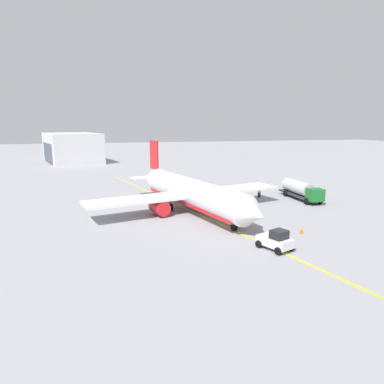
# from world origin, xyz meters

# --- Properties ---
(ground_plane) EXTENTS (400.00, 400.00, 0.00)m
(ground_plane) POSITION_xyz_m (0.00, 0.00, 0.00)
(ground_plane) COLOR #939399
(airplane) EXTENTS (33.39, 31.38, 9.97)m
(airplane) POSITION_xyz_m (-0.45, -0.11, 2.81)
(airplane) COLOR white
(airplane) RESTS_ON ground
(fuel_tanker) EXTENTS (10.72, 2.94, 3.15)m
(fuel_tanker) POSITION_xyz_m (-3.39, 20.49, 1.73)
(fuel_tanker) COLOR #2D2D33
(fuel_tanker) RESTS_ON ground
(pushback_tug) EXTENTS (4.08, 3.39, 2.20)m
(pushback_tug) POSITION_xyz_m (17.58, 4.41, 1.01)
(pushback_tug) COLOR silver
(pushback_tug) RESTS_ON ground
(refueling_worker) EXTENTS (0.59, 0.47, 1.71)m
(refueling_worker) POSITION_xyz_m (-6.75, 14.24, 0.82)
(refueling_worker) COLOR navy
(refueling_worker) RESTS_ON ground
(safety_cone_nose) EXTENTS (0.59, 0.59, 0.65)m
(safety_cone_nose) POSITION_xyz_m (13.54, 10.04, 0.33)
(safety_cone_nose) COLOR #F2590F
(safety_cone_nose) RESTS_ON ground
(distant_hangar) EXTENTS (28.96, 21.83, 9.86)m
(distant_hangar) POSITION_xyz_m (-76.69, -22.36, 4.92)
(distant_hangar) COLOR silver
(distant_hangar) RESTS_ON ground
(taxi_line_marking) EXTENTS (76.35, 19.46, 0.01)m
(taxi_line_marking) POSITION_xyz_m (0.00, 0.00, 0.01)
(taxi_line_marking) COLOR yellow
(taxi_line_marking) RESTS_ON ground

